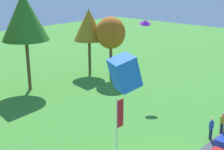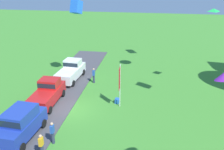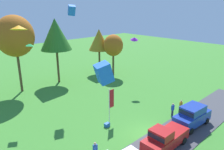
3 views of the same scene
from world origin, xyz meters
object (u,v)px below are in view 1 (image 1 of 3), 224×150
object	(u,v)px
person_watching_sky	(211,129)
kite_box_topmost	(125,73)
tree_right_of_center	(111,33)
person_on_lawn	(222,123)
tree_center_back	(89,25)
kite_delta_high_left	(145,22)
flag_banner	(119,117)
tree_far_right	(24,17)

from	to	relation	value
person_watching_sky	kite_box_topmost	xyz separation A→B (m)	(-11.68, -1.34, 7.27)
tree_right_of_center	kite_box_topmost	xyz separation A→B (m)	(-18.06, -17.86, 2.65)
person_watching_sky	tree_right_of_center	size ratio (longest dim) A/B	0.23
person_on_lawn	tree_center_back	bearing A→B (deg)	78.32
person_watching_sky	kite_delta_high_left	xyz separation A→B (m)	(4.30, 9.81, 6.77)
person_watching_sky	flag_banner	bearing A→B (deg)	146.76
person_on_lawn	tree_center_back	xyz separation A→B (m)	(4.07, 19.69, 5.40)
person_on_lawn	tree_far_right	bearing A→B (deg)	103.11
tree_right_of_center	kite_box_topmost	bearing A→B (deg)	-135.32
kite_box_topmost	kite_delta_high_left	size ratio (longest dim) A/B	1.11
person_watching_sky	tree_far_right	world-z (taller)	tree_far_right
tree_far_right	kite_box_topmost	distance (m)	22.86
tree_center_back	kite_delta_high_left	bearing A→B (deg)	-97.56
tree_center_back	kite_delta_high_left	xyz separation A→B (m)	(-1.29, -9.70, 1.37)
tree_right_of_center	flag_banner	distance (m)	17.91
tree_far_right	flag_banner	xyz separation A→B (m)	(-2.90, -15.90, -5.41)
tree_far_right	kite_box_topmost	size ratio (longest dim) A/B	8.17
kite_box_topmost	flag_banner	bearing A→B (deg)	43.38
person_on_lawn	kite_box_topmost	distance (m)	15.11
tree_far_right	tree_center_back	size ratio (longest dim) A/B	1.27
person_watching_sky	tree_center_back	distance (m)	21.00
person_on_lawn	flag_banner	size ratio (longest dim) A/B	0.42
tree_center_back	kite_box_topmost	xyz separation A→B (m)	(-17.26, -20.85, 1.87)
tree_far_right	kite_delta_high_left	world-z (taller)	tree_far_right
kite_delta_high_left	person_on_lawn	bearing A→B (deg)	-105.58
flag_banner	tree_far_right	bearing A→B (deg)	79.65
person_on_lawn	person_watching_sky	world-z (taller)	same
person_watching_sky	flag_banner	world-z (taller)	flag_banner
tree_center_back	flag_banner	size ratio (longest dim) A/B	2.02
tree_right_of_center	kite_delta_high_left	distance (m)	7.35
flag_banner	kite_box_topmost	distance (m)	9.52
tree_far_right	kite_delta_high_left	bearing A→B (deg)	-53.45
person_on_lawn	tree_center_back	size ratio (longest dim) A/B	0.21
person_on_lawn	kite_delta_high_left	bearing A→B (deg)	74.42
tree_right_of_center	kite_box_topmost	distance (m)	25.54
tree_far_right	flag_banner	bearing A→B (deg)	-100.35
tree_right_of_center	flag_banner	bearing A→B (deg)	-134.75
kite_box_topmost	person_on_lawn	bearing A→B (deg)	5.03
tree_center_back	kite_box_topmost	distance (m)	27.14
person_on_lawn	tree_right_of_center	size ratio (longest dim) A/B	0.23
tree_right_of_center	flag_banner	size ratio (longest dim) A/B	1.83
tree_far_right	kite_box_topmost	world-z (taller)	tree_far_right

